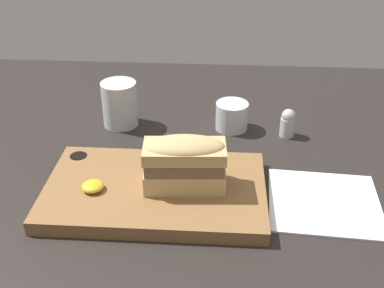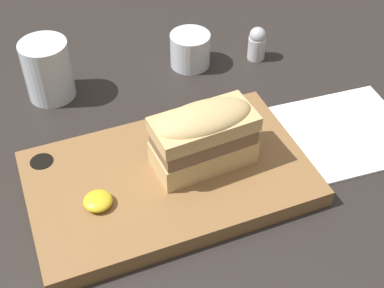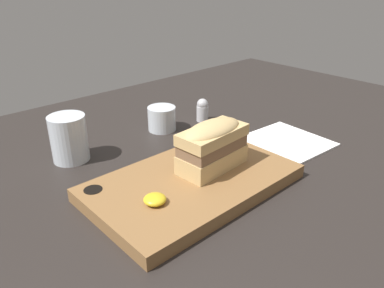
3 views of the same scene
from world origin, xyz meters
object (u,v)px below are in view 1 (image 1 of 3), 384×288
at_px(sandwich, 185,161).
at_px(salt_shaker, 288,123).
at_px(napkin, 324,202).
at_px(wine_glass, 232,116).
at_px(water_glass, 120,107).
at_px(serving_board, 155,190).

bearing_deg(sandwich, salt_shaker, 49.38).
bearing_deg(napkin, wine_glass, 121.45).
xyz_separation_m(water_glass, salt_shaker, (0.37, -0.03, -0.01)).
relative_size(water_glass, wine_glass, 1.41).
xyz_separation_m(water_glass, wine_glass, (0.25, -0.00, -0.01)).
bearing_deg(salt_shaker, napkin, -80.19).
bearing_deg(serving_board, napkin, -0.12).
relative_size(sandwich, water_glass, 1.42).
relative_size(sandwich, salt_shaker, 2.29).
bearing_deg(wine_glass, sandwich, -107.60).
relative_size(wine_glass, salt_shaker, 1.14).
bearing_deg(napkin, water_glass, 147.02).
height_order(water_glass, wine_glass, water_glass).
height_order(napkin, salt_shaker, salt_shaker).
bearing_deg(sandwich, water_glass, 122.02).
distance_m(water_glass, napkin, 0.49).
distance_m(water_glass, wine_glass, 0.25).
relative_size(water_glass, salt_shaker, 1.61).
distance_m(sandwich, water_glass, 0.31).
distance_m(serving_board, sandwich, 0.08).
height_order(sandwich, napkin, sandwich).
height_order(serving_board, sandwich, sandwich).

